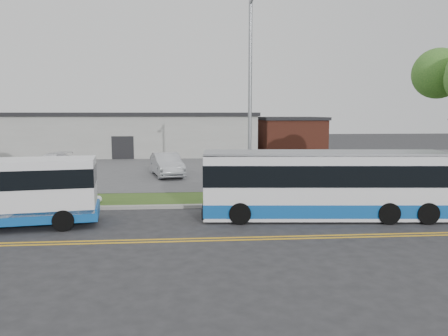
{
  "coord_description": "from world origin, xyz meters",
  "views": [
    {
      "loc": [
        -0.03,
        -18.49,
        4.3
      ],
      "look_at": [
        1.73,
        2.84,
        1.6
      ],
      "focal_mm": 35.0,
      "sensor_mm": 36.0,
      "label": 1
    }
  ],
  "objects": [
    {
      "name": "parking_lot",
      "position": [
        0.0,
        17.0,
        0.05
      ],
      "size": [
        80.0,
        25.0,
        0.1
      ],
      "primitive_type": "cube",
      "color": "#4C4C4F",
      "rests_on": "ground"
    },
    {
      "name": "verge",
      "position": [
        0.0,
        2.9,
        0.05
      ],
      "size": [
        80.0,
        3.3,
        0.1
      ],
      "primitive_type": "cube",
      "color": "#2F4E1A",
      "rests_on": "ground"
    },
    {
      "name": "transit_bus",
      "position": [
        5.5,
        -1.24,
        1.39
      ],
      "size": [
        10.04,
        3.06,
        2.74
      ],
      "rotation": [
        0.0,
        0.0,
        -0.08
      ],
      "color": "white",
      "rests_on": "ground"
    },
    {
      "name": "grocery_bag_left",
      "position": [
        -4.88,
        1.7,
        0.26
      ],
      "size": [
        0.32,
        0.32,
        0.32
      ],
      "primitive_type": "sphere",
      "color": "white",
      "rests_on": "verge"
    },
    {
      "name": "lane_line_south",
      "position": [
        0.0,
        -4.15,
        0.01
      ],
      "size": [
        70.0,
        0.12,
        0.01
      ],
      "primitive_type": "cube",
      "color": "gold",
      "rests_on": "ground"
    },
    {
      "name": "parked_car_a",
      "position": [
        -1.46,
        10.71,
        0.87
      ],
      "size": [
        2.65,
        4.94,
        1.55
      ],
      "primitive_type": "imported",
      "rotation": [
        0.0,
        0.0,
        0.23
      ],
      "color": "silver",
      "rests_on": "parking_lot"
    },
    {
      "name": "parked_car_b",
      "position": [
        -10.33,
        15.27,
        0.69
      ],
      "size": [
        2.55,
        4.31,
        1.17
      ],
      "primitive_type": "imported",
      "rotation": [
        0.0,
        0.0,
        -0.24
      ],
      "color": "white",
      "rests_on": "parking_lot"
    },
    {
      "name": "ground",
      "position": [
        0.0,
        0.0,
        0.0
      ],
      "size": [
        140.0,
        140.0,
        0.0
      ],
      "primitive_type": "plane",
      "color": "#28282B",
      "rests_on": "ground"
    },
    {
      "name": "shuttle_bus",
      "position": [
        -6.35,
        -1.7,
        1.38
      ],
      "size": [
        6.95,
        3.15,
        2.58
      ],
      "rotation": [
        0.0,
        0.0,
        0.15
      ],
      "color": "#0E4F9F",
      "rests_on": "ground"
    },
    {
      "name": "commercial_building",
      "position": [
        -6.0,
        27.0,
        2.18
      ],
      "size": [
        25.4,
        10.4,
        4.35
      ],
      "color": "#9E9E99",
      "rests_on": "ground"
    },
    {
      "name": "curb",
      "position": [
        0.0,
        1.1,
        0.07
      ],
      "size": [
        80.0,
        0.3,
        0.15
      ],
      "primitive_type": "cube",
      "color": "#9E9B93",
      "rests_on": "ground"
    },
    {
      "name": "pedestrian",
      "position": [
        -4.58,
        1.95,
        0.97
      ],
      "size": [
        0.74,
        0.63,
        1.74
      ],
      "primitive_type": "imported",
      "rotation": [
        0.0,
        0.0,
        3.53
      ],
      "color": "black",
      "rests_on": "verge"
    },
    {
      "name": "brick_wing",
      "position": [
        10.5,
        26.0,
        1.96
      ],
      "size": [
        6.3,
        7.3,
        3.9
      ],
      "color": "brown",
      "rests_on": "ground"
    },
    {
      "name": "lane_line_north",
      "position": [
        0.0,
        -3.85,
        0.01
      ],
      "size": [
        70.0,
        0.12,
        0.01
      ],
      "primitive_type": "cube",
      "color": "gold",
      "rests_on": "ground"
    },
    {
      "name": "streetlight_near",
      "position": [
        3.0,
        2.73,
        5.23
      ],
      "size": [
        0.35,
        1.53,
        9.5
      ],
      "color": "gray",
      "rests_on": "verge"
    },
    {
      "name": "grocery_bag_right",
      "position": [
        -4.28,
        2.2,
        0.26
      ],
      "size": [
        0.32,
        0.32,
        0.32
      ],
      "primitive_type": "sphere",
      "color": "white",
      "rests_on": "verge"
    }
  ]
}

